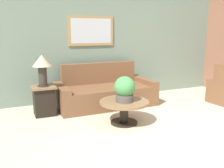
{
  "coord_description": "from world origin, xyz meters",
  "views": [
    {
      "loc": [
        -2.56,
        -2.4,
        1.63
      ],
      "look_at": [
        -0.62,
        2.07,
        0.58
      ],
      "focal_mm": 40.0,
      "sensor_mm": 36.0,
      "label": 1
    }
  ],
  "objects_px": {
    "side_table": "(44,100)",
    "potted_plant_on_table": "(125,89)",
    "coffee_table": "(124,107)",
    "couch_main": "(105,93)",
    "table_lamp": "(42,65)"
  },
  "relations": [
    {
      "from": "couch_main",
      "to": "potted_plant_on_table",
      "type": "distance_m",
      "value": 1.28
    },
    {
      "from": "side_table",
      "to": "potted_plant_on_table",
      "type": "height_order",
      "value": "potted_plant_on_table"
    },
    {
      "from": "couch_main",
      "to": "side_table",
      "type": "xyz_separation_m",
      "value": [
        -1.35,
        -0.14,
        0.01
      ]
    },
    {
      "from": "couch_main",
      "to": "coffee_table",
      "type": "xyz_separation_m",
      "value": [
        -0.11,
        -1.19,
        0.02
      ]
    },
    {
      "from": "side_table",
      "to": "potted_plant_on_table",
      "type": "bearing_deg",
      "value": -41.46
    },
    {
      "from": "side_table",
      "to": "table_lamp",
      "type": "relative_size",
      "value": 0.95
    },
    {
      "from": "table_lamp",
      "to": "couch_main",
      "type": "bearing_deg",
      "value": 6.13
    },
    {
      "from": "side_table",
      "to": "table_lamp",
      "type": "height_order",
      "value": "table_lamp"
    },
    {
      "from": "couch_main",
      "to": "table_lamp",
      "type": "distance_m",
      "value": 1.53
    },
    {
      "from": "side_table",
      "to": "table_lamp",
      "type": "xyz_separation_m",
      "value": [
        -0.0,
        0.0,
        0.7
      ]
    },
    {
      "from": "table_lamp",
      "to": "potted_plant_on_table",
      "type": "bearing_deg",
      "value": -41.46
    },
    {
      "from": "side_table",
      "to": "potted_plant_on_table",
      "type": "relative_size",
      "value": 1.29
    },
    {
      "from": "side_table",
      "to": "couch_main",
      "type": "bearing_deg",
      "value": 6.13
    },
    {
      "from": "potted_plant_on_table",
      "to": "table_lamp",
      "type": "bearing_deg",
      "value": 138.54
    },
    {
      "from": "coffee_table",
      "to": "side_table",
      "type": "relative_size",
      "value": 1.52
    }
  ]
}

